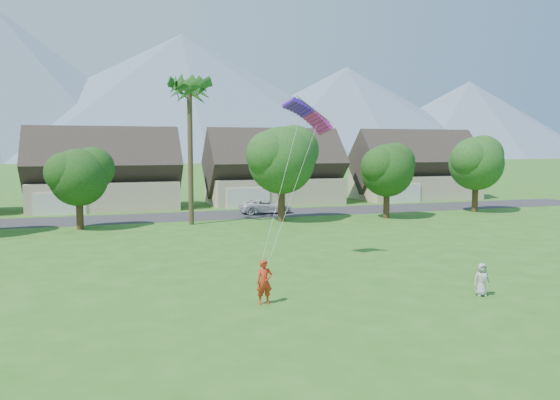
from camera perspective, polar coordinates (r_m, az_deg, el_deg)
name	(u,v)px	position (r m, az deg, el deg)	size (l,w,h in m)	color
ground	(362,325)	(21.33, 8.55, -12.78)	(500.00, 500.00, 0.00)	#2D6019
street	(203,216)	(53.29, -8.01, -1.64)	(90.00, 7.00, 0.01)	#2D2D30
kite_flyer	(264,282)	(23.50, -1.65, -8.56)	(0.70, 0.46, 1.91)	red
watcher	(482,280)	(26.37, 20.34, -7.81)	(0.73, 0.47, 1.49)	#AFAFAB
parked_car	(266,206)	(54.63, -1.52, -0.64)	(2.41, 5.23, 1.45)	silver
mountain_ridge	(142,100)	(279.65, -14.19, 10.07)	(540.00, 240.00, 70.00)	slate
houses_row	(193,175)	(61.90, -9.06, 2.55)	(72.75, 8.19, 8.86)	beige
tree_row	(202,168)	(46.71, -8.18, 3.35)	(62.27, 6.67, 8.45)	#47301C
fan_palm	(189,85)	(47.38, -9.46, 11.73)	(3.00, 3.00, 13.80)	#4C3D26
parafoil_kite	(309,113)	(31.64, 3.02, 9.02)	(3.16, 1.24, 0.50)	#4717B1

